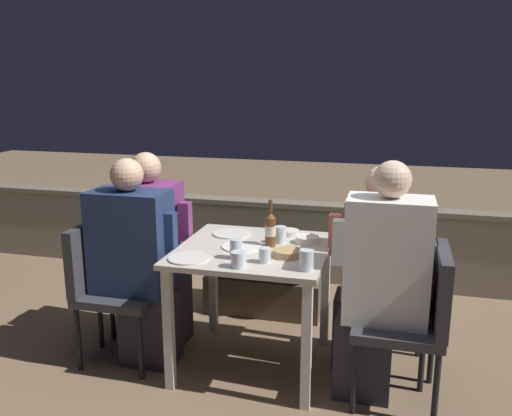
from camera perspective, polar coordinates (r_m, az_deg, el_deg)
ground_plane at (r=3.43m, az=-0.28°, el=-16.02°), size 16.00×16.00×0.00m
parapet_wall at (r=4.64m, az=4.43°, el=-3.38°), size 9.00×0.18×0.67m
dining_table at (r=3.16m, az=-0.29°, el=-6.01°), size 0.86×0.84×0.74m
planter_hedge at (r=4.00m, az=0.95°, el=-6.07°), size 0.85×0.47×0.62m
chair_left_near at (r=3.42m, az=-15.35°, el=-7.08°), size 0.46×0.46×0.85m
person_navy_jumper at (r=3.29m, az=-12.43°, el=-5.75°), size 0.51×0.26×1.25m
chair_left_far at (r=3.65m, az=-13.44°, el=-5.61°), size 0.46×0.46×0.85m
person_purple_stripe at (r=3.53m, az=-10.66°, el=-4.25°), size 0.48×0.26×1.25m
chair_right_near at (r=2.98m, az=16.66°, el=-10.35°), size 0.46×0.46×0.85m
person_white_polo at (r=2.92m, az=12.93°, el=-7.73°), size 0.50×0.26×1.30m
chair_right_far at (r=3.25m, az=15.54°, el=-8.19°), size 0.46×0.46×0.85m
person_coral_top at (r=3.22m, az=12.06°, el=-6.34°), size 0.48×0.26×1.22m
beer_bottle at (r=3.13m, az=1.52°, el=-2.19°), size 0.06×0.06×0.28m
plate_0 at (r=3.14m, az=-1.50°, el=-4.06°), size 0.23×0.23×0.01m
plate_1 at (r=3.39m, az=-2.57°, el=-2.70°), size 0.24×0.24×0.01m
plate_2 at (r=2.96m, az=-7.10°, el=-5.27°), size 0.22×0.22×0.01m
bowl_0 at (r=3.22m, az=5.39°, el=-3.27°), size 0.14×0.14×0.04m
bowl_1 at (r=3.37m, az=3.53°, el=-2.55°), size 0.12×0.12×0.03m
bowl_2 at (r=2.98m, az=3.30°, el=-4.68°), size 0.16×0.16×0.04m
glass_cup_0 at (r=2.87m, az=0.93°, el=-5.00°), size 0.06×0.06×0.08m
glass_cup_1 at (r=2.80m, az=-1.86°, el=-5.45°), size 0.08×0.08×0.08m
glass_cup_2 at (r=3.20m, az=2.60°, el=-2.83°), size 0.07×0.07×0.10m
glass_cup_3 at (r=2.93m, az=-2.13°, el=-4.31°), size 0.07×0.07×0.11m
glass_cup_4 at (r=2.77m, az=5.34°, el=-5.48°), size 0.07×0.07×0.11m
potted_plant at (r=4.33m, az=-11.38°, el=-3.32°), size 0.33×0.33×0.74m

